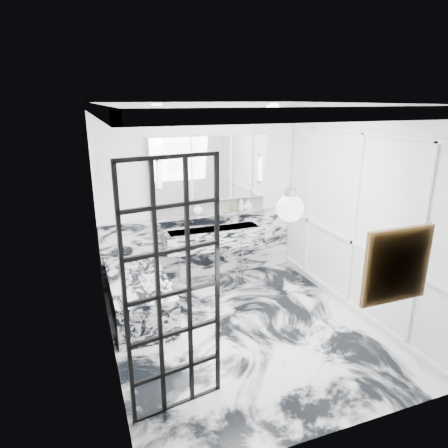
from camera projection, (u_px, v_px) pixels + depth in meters
name	position (u px, v px, depth m)	size (l,w,h in m)	color
floor	(243.00, 330.00, 5.14)	(3.60, 3.60, 0.00)	silver
ceiling	(247.00, 103.00, 4.30)	(3.60, 3.60, 0.00)	white
wall_back	(200.00, 194.00, 6.32)	(3.60, 3.60, 0.00)	white
wall_front	(337.00, 293.00, 3.11)	(3.60, 3.60, 0.00)	white
wall_left	(105.00, 243.00, 4.18)	(3.60, 3.60, 0.00)	white
wall_right	(356.00, 214.00, 5.25)	(3.60, 3.60, 0.00)	white
marble_clad_back	(201.00, 246.00, 6.57)	(3.18, 0.05, 1.05)	silver
marble_clad_left	(107.00, 249.00, 4.20)	(0.02, 3.56, 2.68)	silver
panel_molding	(354.00, 221.00, 5.28)	(0.03, 3.40, 2.30)	white
soap_bottle_a	(241.00, 204.00, 6.53)	(0.09, 0.09, 0.23)	#8C5919
soap_bottle_b	(248.00, 204.00, 6.58)	(0.09, 0.09, 0.19)	#4C4C51
soap_bottle_c	(247.00, 205.00, 6.58)	(0.12, 0.12, 0.16)	silver
face_pot	(198.00, 210.00, 6.29)	(0.17, 0.17, 0.17)	white
amber_bottle	(232.00, 208.00, 6.50)	(0.04, 0.04, 0.10)	#8C5919
flower_vase	(167.00, 295.00, 4.75)	(0.07, 0.07, 0.12)	silver
crittall_door	(174.00, 293.00, 3.53)	(0.88, 0.04, 2.41)	black
artwork	(397.00, 265.00, 3.31)	(0.56, 0.05, 0.56)	#C69214
pendant_light	(290.00, 208.00, 3.45)	(0.24, 0.24, 0.24)	white
trough_sink	(214.00, 238.00, 6.36)	(1.60, 0.45, 0.30)	silver
ledge	(211.00, 215.00, 6.40)	(1.90, 0.14, 0.04)	silver
subway_tile	(209.00, 206.00, 6.42)	(1.90, 0.03, 0.23)	white
mirror_cabinet	(210.00, 168.00, 6.18)	(1.90, 0.16, 1.00)	white
sconce_left	(159.00, 175.00, 5.83)	(0.07, 0.07, 0.40)	white
sconce_right	(260.00, 168.00, 6.38)	(0.07, 0.07, 0.40)	white
bathtub	(139.00, 295.00, 5.46)	(0.75, 1.65, 0.55)	silver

